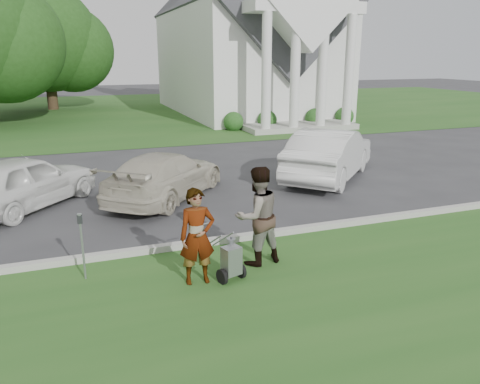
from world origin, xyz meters
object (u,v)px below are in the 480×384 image
tree_back (46,44)px  car_c (165,175)px  person_left (197,237)px  church (246,25)px  person_right (257,217)px  parking_meter_near (82,239)px  striping_cart (231,261)px  car_b (23,182)px  car_d (329,154)px

tree_back → car_c: (3.52, -25.66, -4.06)m
person_left → church: bearing=70.4°
church → tree_back: church is taller
person_right → car_c: bearing=-91.1°
tree_back → person_right: bearing=-82.0°
tree_back → parking_meter_near: size_ratio=7.59×
church → striping_cart: bearing=-111.2°
person_left → car_c: 5.40m
church → car_b: church is taller
car_d → car_b: bearing=45.8°
parking_meter_near → car_b: (-1.31, 4.90, -0.07)m
parking_meter_near → church: bearing=63.0°
person_left → striping_cart: bearing=-10.6°
striping_cart → person_right: size_ratio=0.53×
tree_back → person_right: size_ratio=4.97×
striping_cart → person_left: size_ratio=0.59×
striping_cart → car_c: bearing=73.9°
striping_cart → car_d: bearing=30.3°
striping_cart → parking_meter_near: size_ratio=0.81×
car_c → car_d: (5.52, 0.38, 0.17)m
parking_meter_near → person_left: bearing=-23.2°
striping_cart → car_c: (-0.09, 5.51, 0.28)m
car_c → church: bearing=-76.2°
person_left → car_d: size_ratio=0.35×
church → person_left: church is taller
tree_back → car_b: size_ratio=2.26×
striping_cart → person_left: bearing=149.5°
church → tree_back: (-13.01, 6.87, -1.21)m
church → car_c: 21.70m
parking_meter_near → car_b: size_ratio=0.30×
person_left → parking_meter_near: person_left is taller
tree_back → person_left: 31.41m
striping_cart → person_left: person_left is taller
parking_meter_near → car_c: car_c is taller
striping_cart → person_right: 1.08m
person_left → parking_meter_near: (-1.91, 0.82, -0.07)m
tree_back → striping_cart: tree_back is taller
tree_back → car_b: 25.62m
person_left → car_b: person_left is taller
parking_meter_near → car_c: 5.14m
person_left → car_b: size_ratio=0.41×
car_c → person_right: bearing=139.9°
person_left → person_right: (1.30, 0.40, 0.10)m
striping_cart → car_d: size_ratio=0.20×
car_d → person_left: bearing=89.3°
car_c → car_d: car_d is taller
tree_back → parking_meter_near: bearing=-87.9°
person_right → car_d: 7.13m
person_right → car_c: (-0.81, 4.97, -0.30)m
church → tree_back: 14.77m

